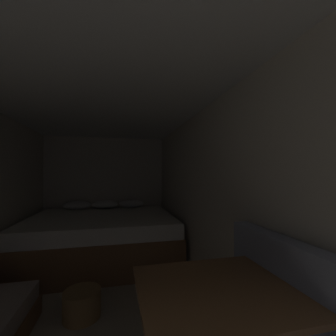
% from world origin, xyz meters
% --- Properties ---
extents(ground_plane, '(6.64, 6.64, 0.00)m').
position_xyz_m(ground_plane, '(0.00, 1.57, 0.00)').
color(ground_plane, '#A39984').
extents(wall_back, '(2.33, 0.05, 2.01)m').
position_xyz_m(wall_back, '(0.00, 3.92, 1.01)').
color(wall_back, beige).
rests_on(wall_back, ground).
extents(wall_right, '(0.05, 4.64, 2.01)m').
position_xyz_m(wall_right, '(1.14, 1.57, 1.01)').
color(wall_right, beige).
rests_on(wall_right, ground).
extents(ceiling_slab, '(2.33, 4.64, 0.05)m').
position_xyz_m(ceiling_slab, '(0.00, 1.57, 2.04)').
color(ceiling_slab, white).
rests_on(ceiling_slab, wall_left).
extents(bed, '(2.11, 1.78, 0.82)m').
position_xyz_m(bed, '(0.00, 2.97, 0.34)').
color(bed, brown).
rests_on(bed, ground).
extents(dinette_table, '(0.75, 0.64, 0.78)m').
position_xyz_m(dinette_table, '(0.67, 0.34, 0.68)').
color(dinette_table, brown).
rests_on(dinette_table, ground).
extents(wicker_basket, '(0.33, 0.33, 0.24)m').
position_xyz_m(wicker_basket, '(-0.10, 1.56, 0.12)').
color(wicker_basket, olive).
rests_on(wicker_basket, ground).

